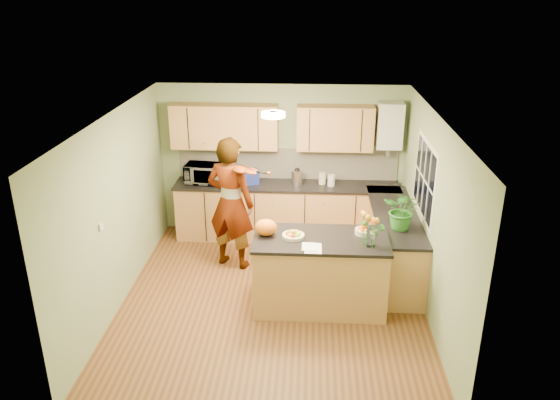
{
  "coord_description": "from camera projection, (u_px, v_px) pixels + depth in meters",
  "views": [
    {
      "loc": [
        0.47,
        -6.33,
        3.99
      ],
      "look_at": [
        0.07,
        0.5,
        1.24
      ],
      "focal_mm": 35.0,
      "sensor_mm": 36.0,
      "label": 1
    }
  ],
  "objects": [
    {
      "name": "blue_box",
      "position": [
        249.0,
        177.0,
        8.82
      ],
      "size": [
        0.34,
        0.29,
        0.23
      ],
      "primitive_type": "cube",
      "rotation": [
        0.0,
        0.0,
        0.34
      ],
      "color": "navy",
      "rests_on": "back_counter"
    },
    {
      "name": "flower_vase",
      "position": [
        372.0,
        220.0,
        6.56
      ],
      "size": [
        0.28,
        0.28,
        0.51
      ],
      "rotation": [
        0.0,
        0.0,
        0.42
      ],
      "color": "silver",
      "rests_on": "peninsula_island"
    },
    {
      "name": "jar_cream",
      "position": [
        322.0,
        178.0,
        8.81
      ],
      "size": [
        0.15,
        0.15,
        0.18
      ],
      "primitive_type": "cylinder",
      "rotation": [
        0.0,
        0.0,
        0.33
      ],
      "color": "beige",
      "rests_on": "back_counter"
    },
    {
      "name": "kettle",
      "position": [
        297.0,
        177.0,
        8.74
      ],
      "size": [
        0.18,
        0.18,
        0.34
      ],
      "rotation": [
        0.0,
        0.0,
        -0.07
      ],
      "color": "#ACACB0",
      "rests_on": "back_counter"
    },
    {
      "name": "orange_bowl",
      "position": [
        364.0,
        230.0,
        6.97
      ],
      "size": [
        0.23,
        0.23,
        0.13
      ],
      "color": "beige",
      "rests_on": "peninsula_island"
    },
    {
      "name": "upper_cabinets",
      "position": [
        270.0,
        127.0,
        8.62
      ],
      "size": [
        3.2,
        0.34,
        0.7
      ],
      "color": "#A98243",
      "rests_on": "wall_back"
    },
    {
      "name": "floor",
      "position": [
        272.0,
        299.0,
        7.38
      ],
      "size": [
        4.5,
        4.5,
        0.0
      ],
      "primitive_type": "plane",
      "color": "#563718",
      "rests_on": "ground"
    },
    {
      "name": "microwave",
      "position": [
        203.0,
        173.0,
        8.85
      ],
      "size": [
        0.6,
        0.44,
        0.31
      ],
      "primitive_type": "imported",
      "rotation": [
        0.0,
        0.0,
        -0.11
      ],
      "color": "silver",
      "rests_on": "back_counter"
    },
    {
      "name": "fruit_dish",
      "position": [
        293.0,
        234.0,
        6.88
      ],
      "size": [
        0.28,
        0.28,
        0.1
      ],
      "color": "beige",
      "rests_on": "peninsula_island"
    },
    {
      "name": "ceiling_lamp",
      "position": [
        273.0,
        115.0,
        6.74
      ],
      "size": [
        0.3,
        0.3,
        0.07
      ],
      "color": "#FFEABF",
      "rests_on": "ceiling"
    },
    {
      "name": "wall_left",
      "position": [
        117.0,
        211.0,
        7.02
      ],
      "size": [
        0.02,
        4.5,
        2.5
      ],
      "primitive_type": "cube",
      "color": "gray",
      "rests_on": "floor"
    },
    {
      "name": "light_switch",
      "position": [
        101.0,
        226.0,
        6.44
      ],
      "size": [
        0.02,
        0.09,
        0.09
      ],
      "primitive_type": "cube",
      "color": "silver",
      "rests_on": "wall_left"
    },
    {
      "name": "ceiling",
      "position": [
        271.0,
        117.0,
        6.45
      ],
      "size": [
        4.0,
        4.5,
        0.02
      ],
      "primitive_type": "cube",
      "color": "silver",
      "rests_on": "wall_back"
    },
    {
      "name": "boiler",
      "position": [
        390.0,
        126.0,
        8.52
      ],
      "size": [
        0.4,
        0.3,
        0.86
      ],
      "color": "silver",
      "rests_on": "wall_back"
    },
    {
      "name": "papers",
      "position": [
        313.0,
        248.0,
        6.61
      ],
      "size": [
        0.21,
        0.28,
        0.01
      ],
      "primitive_type": "cube",
      "color": "white",
      "rests_on": "peninsula_island"
    },
    {
      "name": "jar_white",
      "position": [
        331.0,
        180.0,
        8.72
      ],
      "size": [
        0.15,
        0.15,
        0.18
      ],
      "primitive_type": "cylinder",
      "rotation": [
        0.0,
        0.0,
        -0.27
      ],
      "color": "silver",
      "rests_on": "back_counter"
    },
    {
      "name": "peninsula_island",
      "position": [
        320.0,
        272.0,
        7.06
      ],
      "size": [
        1.71,
        0.88,
        0.98
      ],
      "color": "#A98243",
      "rests_on": "floor"
    },
    {
      "name": "orange_bag",
      "position": [
        266.0,
        227.0,
        6.92
      ],
      "size": [
        0.31,
        0.27,
        0.21
      ],
      "primitive_type": "ellipsoid",
      "rotation": [
        0.0,
        0.0,
        -0.11
      ],
      "color": "orange",
      "rests_on": "peninsula_island"
    },
    {
      "name": "splashback",
      "position": [
        288.0,
        163.0,
        8.99
      ],
      "size": [
        3.6,
        0.02,
        0.52
      ],
      "primitive_type": "cube",
      "color": "beige",
      "rests_on": "back_counter"
    },
    {
      "name": "violin",
      "position": [
        241.0,
        169.0,
        7.48
      ],
      "size": [
        0.71,
        0.62,
        0.18
      ],
      "primitive_type": null,
      "rotation": [
        0.17,
        0.0,
        -0.61
      ],
      "color": "#581D05",
      "rests_on": "violinist"
    },
    {
      "name": "wall_back",
      "position": [
        282.0,
        160.0,
        9.0
      ],
      "size": [
        4.0,
        0.02,
        2.5
      ],
      "primitive_type": "cube",
      "color": "gray",
      "rests_on": "floor"
    },
    {
      "name": "wall_front",
      "position": [
        254.0,
        315.0,
        4.83
      ],
      "size": [
        4.0,
        0.02,
        2.5
      ],
      "primitive_type": "cube",
      "color": "gray",
      "rests_on": "floor"
    },
    {
      "name": "right_counter",
      "position": [
        393.0,
        243.0,
        7.9
      ],
      "size": [
        0.62,
        2.24,
        0.94
      ],
      "color": "#A98243",
      "rests_on": "floor"
    },
    {
      "name": "window_right",
      "position": [
        424.0,
        179.0,
        7.25
      ],
      "size": [
        0.01,
        1.3,
        1.05
      ],
      "color": "silver",
      "rests_on": "wall_right"
    },
    {
      "name": "potted_plant",
      "position": [
        403.0,
        210.0,
        7.13
      ],
      "size": [
        0.62,
        0.58,
        0.54
      ],
      "primitive_type": "imported",
      "rotation": [
        0.0,
        0.0,
        -0.44
      ],
      "color": "#317B29",
      "rests_on": "right_counter"
    },
    {
      "name": "wall_right",
      "position": [
        432.0,
        218.0,
        6.8
      ],
      "size": [
        0.02,
        4.5,
        2.5
      ],
      "primitive_type": "cube",
      "color": "gray",
      "rests_on": "floor"
    },
    {
      "name": "back_counter",
      "position": [
        287.0,
        211.0,
        9.0
      ],
      "size": [
        3.64,
        0.62,
        0.94
      ],
      "color": "#A98243",
      "rests_on": "floor"
    },
    {
      "name": "violinist",
      "position": [
        231.0,
        203.0,
        7.92
      ],
      "size": [
        0.85,
        0.7,
        1.99
      ],
      "primitive_type": "imported",
      "rotation": [
        0.0,
        0.0,
        2.78
      ],
      "color": "#E2A38A",
      "rests_on": "floor"
    }
  ]
}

